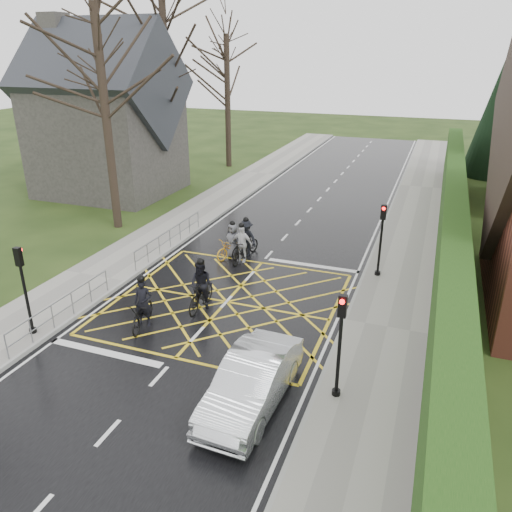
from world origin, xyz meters
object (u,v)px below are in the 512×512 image
Objects in this scene: cyclist_lead at (232,245)px; car at (252,382)px; cyclist_back at (201,290)px; cyclist_mid at (246,242)px; cyclist_front at (241,248)px; cyclist_rear at (143,310)px.

car is (4.50, -9.35, 0.11)m from cyclist_lead.
cyclist_mid is at bearing 92.96° from cyclist_back.
cyclist_rear is at bearing -98.06° from cyclist_front.
cyclist_rear is 2.29m from cyclist_back.
cyclist_front is (-0.26, 4.60, -0.08)m from cyclist_back.
cyclist_back is at bearing 131.67° from car.
cyclist_mid is at bearing 63.27° from cyclist_lead.
cyclist_rear is 1.02× the size of cyclist_mid.
cyclist_front is 0.97× the size of cyclist_lead.
cyclist_front is 0.66m from cyclist_lead.
cyclist_back reaches higher than cyclist_mid.
cyclist_back is 0.46× the size of car.
cyclist_lead is at bearing 117.82° from car.
cyclist_rear reaches higher than cyclist_mid.
cyclist_back is at bearing 40.70° from cyclist_rear.
cyclist_back is at bearing -56.37° from cyclist_lead.
car is at bearing -51.08° from cyclist_back.
cyclist_front is at bearing -68.24° from cyclist_mid.
car is (5.00, -2.58, 0.10)m from cyclist_rear.
cyclist_back is 0.99× the size of cyclist_mid.
cyclist_rear is 6.54m from cyclist_front.
cyclist_front reaches higher than car.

